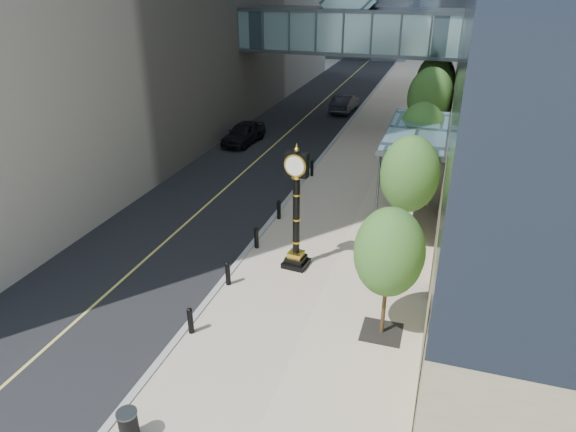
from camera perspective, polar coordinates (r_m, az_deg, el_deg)
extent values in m
plane|color=gray|center=(17.00, -3.82, -16.61)|extent=(320.00, 320.00, 0.00)
cube|color=black|center=(54.23, 4.68, 13.21)|extent=(8.00, 180.00, 0.02)
cube|color=tan|center=(53.06, 13.32, 12.39)|extent=(8.00, 180.00, 0.06)
cube|color=gray|center=(53.49, 8.96, 12.86)|extent=(0.25, 180.00, 0.07)
cube|color=slate|center=(40.64, 6.76, 19.77)|extent=(17.00, 4.00, 3.00)
cube|color=#383F44|center=(40.80, 6.65, 17.74)|extent=(17.00, 4.20, 0.25)
cube|color=#383F44|center=(40.53, 6.87, 21.81)|extent=(17.00, 4.20, 0.25)
cube|color=slate|center=(40.49, 6.92, 22.72)|extent=(4.24, 3.00, 4.24)
cube|color=#383F44|center=(26.70, 14.22, 9.05)|extent=(3.00, 8.00, 0.25)
cube|color=slate|center=(26.66, 14.25, 9.36)|extent=(2.80, 7.80, 0.06)
cylinder|color=#383F44|center=(24.00, 9.89, 2.29)|extent=(0.12, 0.12, 4.20)
cylinder|color=#383F44|center=(30.93, 11.96, 7.40)|extent=(0.12, 0.12, 4.20)
cylinder|color=black|center=(18.32, -10.78, -11.47)|extent=(0.20, 0.20, 0.90)
cylinder|color=black|center=(20.66, -6.69, -6.49)|extent=(0.20, 0.20, 0.90)
cylinder|color=black|center=(23.21, -3.53, -2.54)|extent=(0.20, 0.20, 0.90)
cylinder|color=black|center=(25.91, -1.02, 0.62)|extent=(0.20, 0.20, 0.90)
cylinder|color=black|center=(28.71, 1.01, 3.17)|extent=(0.20, 0.20, 0.90)
cylinder|color=black|center=(31.58, 2.68, 5.26)|extent=(0.20, 0.20, 0.90)
cube|color=black|center=(18.57, 10.34, -12.56)|extent=(1.40, 1.40, 0.02)
cylinder|color=#3E311A|center=(17.84, 10.65, -9.40)|extent=(0.14, 0.14, 2.50)
ellipsoid|color=#286123|center=(16.83, 11.17, -3.97)|extent=(2.29, 2.29, 3.06)
cube|color=black|center=(24.04, 12.55, -3.29)|extent=(1.40, 1.40, 0.02)
cylinder|color=#3E311A|center=(23.43, 12.86, -0.35)|extent=(0.14, 0.14, 2.76)
ellipsoid|color=#286123|center=(22.61, 13.38, 4.54)|extent=(2.53, 2.53, 3.38)
cube|color=black|center=(29.93, 13.88, 2.44)|extent=(1.40, 1.40, 0.02)
cylinder|color=#3E311A|center=(29.44, 14.16, 4.90)|extent=(0.14, 0.14, 2.77)
ellipsoid|color=#286123|center=(28.79, 14.61, 8.89)|extent=(2.53, 2.53, 3.38)
cube|color=black|center=(36.03, 14.78, 6.26)|extent=(1.40, 1.40, 0.02)
cylinder|color=#3E311A|center=(35.56, 15.06, 8.67)|extent=(0.14, 0.14, 3.19)
ellipsoid|color=#286123|center=(34.97, 15.52, 12.53)|extent=(2.92, 2.92, 3.89)
cube|color=black|center=(42.24, 15.42, 8.97)|extent=(1.40, 1.40, 0.02)
cylinder|color=#3E311A|center=(41.85, 15.67, 11.01)|extent=(0.14, 0.14, 3.14)
ellipsoid|color=#286123|center=(41.36, 16.07, 14.26)|extent=(2.88, 2.88, 3.84)
cube|color=black|center=(21.96, 0.89, -5.26)|extent=(1.09, 1.09, 0.22)
cube|color=black|center=(21.85, 0.89, -4.76)|extent=(0.85, 0.85, 0.22)
cube|color=gold|center=(21.74, 0.89, -4.26)|extent=(0.67, 0.67, 0.22)
cylinder|color=black|center=(20.90, 0.93, 0.06)|extent=(0.29, 0.29, 3.40)
cube|color=black|center=(20.06, 0.97, 5.74)|extent=(0.96, 0.43, 0.99)
cylinder|color=white|center=(20.23, 1.13, 5.91)|extent=(0.77, 0.13, 0.77)
cylinder|color=white|center=(19.89, 0.81, 5.56)|extent=(0.77, 0.13, 0.77)
sphere|color=gold|center=(19.86, 0.98, 7.38)|extent=(0.22, 0.22, 0.22)
cylinder|color=black|center=(15.25, -17.27, -21.45)|extent=(0.53, 0.53, 0.90)
imported|color=#BDB7AD|center=(28.17, 15.08, 2.69)|extent=(0.72, 0.58, 1.70)
imported|color=black|center=(38.10, -4.95, 9.18)|extent=(2.23, 4.69, 1.55)
imported|color=black|center=(47.53, 6.30, 12.39)|extent=(1.89, 4.81, 1.56)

